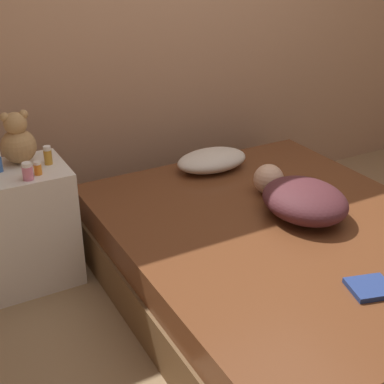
{
  "coord_description": "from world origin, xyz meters",
  "views": [
    {
      "loc": [
        -1.58,
        -1.85,
        1.78
      ],
      "look_at": [
        -0.41,
        0.26,
        0.6
      ],
      "focal_mm": 50.0,
      "sensor_mm": 36.0,
      "label": 1
    }
  ],
  "objects_px": {
    "person_lying": "(300,198)",
    "bottle_amber": "(48,155)",
    "book": "(370,288)",
    "pillow": "(212,160)",
    "bottle_pink": "(28,171)",
    "bottle_orange": "(38,168)",
    "teddy_bear": "(18,141)"
  },
  "relations": [
    {
      "from": "bottle_amber",
      "to": "book",
      "type": "height_order",
      "value": "bottle_amber"
    },
    {
      "from": "person_lying",
      "to": "book",
      "type": "xyz_separation_m",
      "value": [
        -0.18,
        -0.69,
        -0.08
      ]
    },
    {
      "from": "person_lying",
      "to": "bottle_orange",
      "type": "bearing_deg",
      "value": 153.56
    },
    {
      "from": "teddy_bear",
      "to": "book",
      "type": "relative_size",
      "value": 1.33
    },
    {
      "from": "bottle_pink",
      "to": "book",
      "type": "xyz_separation_m",
      "value": [
        1.09,
        -1.26,
        -0.28
      ]
    },
    {
      "from": "teddy_bear",
      "to": "bottle_orange",
      "type": "xyz_separation_m",
      "value": [
        0.04,
        -0.2,
        -0.09
      ]
    },
    {
      "from": "bottle_pink",
      "to": "bottle_amber",
      "type": "distance_m",
      "value": 0.2
    },
    {
      "from": "book",
      "to": "pillow",
      "type": "bearing_deg",
      "value": 87.13
    },
    {
      "from": "bottle_pink",
      "to": "book",
      "type": "height_order",
      "value": "bottle_pink"
    },
    {
      "from": "teddy_bear",
      "to": "book",
      "type": "xyz_separation_m",
      "value": [
        1.07,
        -1.51,
        -0.36
      ]
    },
    {
      "from": "bottle_pink",
      "to": "bottle_orange",
      "type": "relative_size",
      "value": 1.27
    },
    {
      "from": "person_lying",
      "to": "bottle_pink",
      "type": "relative_size",
      "value": 7.28
    },
    {
      "from": "person_lying",
      "to": "teddy_bear",
      "type": "distance_m",
      "value": 1.52
    },
    {
      "from": "person_lying",
      "to": "bottle_amber",
      "type": "distance_m",
      "value": 1.35
    },
    {
      "from": "person_lying",
      "to": "teddy_bear",
      "type": "relative_size",
      "value": 2.32
    },
    {
      "from": "person_lying",
      "to": "bottle_pink",
      "type": "bearing_deg",
      "value": 156.1
    },
    {
      "from": "bottle_pink",
      "to": "bottle_amber",
      "type": "relative_size",
      "value": 0.89
    },
    {
      "from": "pillow",
      "to": "teddy_bear",
      "type": "distance_m",
      "value": 1.18
    },
    {
      "from": "bottle_amber",
      "to": "bottle_pink",
      "type": "bearing_deg",
      "value": -133.92
    },
    {
      "from": "pillow",
      "to": "bottle_orange",
      "type": "xyz_separation_m",
      "value": [
        -1.1,
        -0.11,
        0.22
      ]
    },
    {
      "from": "bottle_amber",
      "to": "bottle_orange",
      "type": "height_order",
      "value": "bottle_amber"
    },
    {
      "from": "pillow",
      "to": "bottle_pink",
      "type": "xyz_separation_m",
      "value": [
        -1.16,
        -0.15,
        0.23
      ]
    },
    {
      "from": "pillow",
      "to": "teddy_bear",
      "type": "height_order",
      "value": "teddy_bear"
    },
    {
      "from": "pillow",
      "to": "person_lying",
      "type": "relative_size",
      "value": 0.71
    },
    {
      "from": "person_lying",
      "to": "bottle_pink",
      "type": "distance_m",
      "value": 1.41
    },
    {
      "from": "teddy_bear",
      "to": "bottle_pink",
      "type": "relative_size",
      "value": 3.14
    },
    {
      "from": "person_lying",
      "to": "bottle_orange",
      "type": "relative_size",
      "value": 9.22
    },
    {
      "from": "bottle_amber",
      "to": "book",
      "type": "bearing_deg",
      "value": -56.18
    },
    {
      "from": "bottle_pink",
      "to": "bottle_orange",
      "type": "distance_m",
      "value": 0.07
    },
    {
      "from": "teddy_bear",
      "to": "bottle_orange",
      "type": "distance_m",
      "value": 0.23
    },
    {
      "from": "pillow",
      "to": "book",
      "type": "bearing_deg",
      "value": -92.87
    },
    {
      "from": "teddy_bear",
      "to": "person_lying",
      "type": "bearing_deg",
      "value": -33.33
    }
  ]
}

